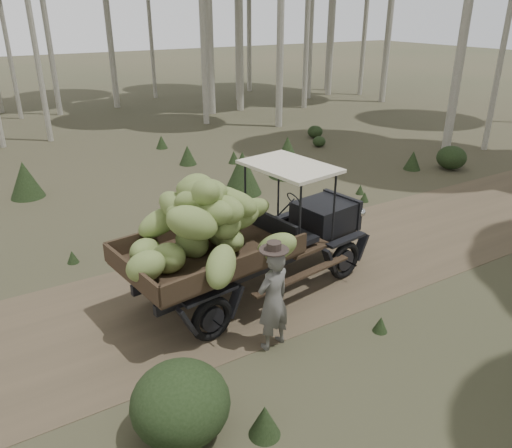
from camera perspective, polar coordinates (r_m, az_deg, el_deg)
The scene contains 5 objects.
ground at distance 11.54m, azimuth 7.55°, elevation -4.30°, with size 120.00×120.00×0.00m, color #473D2B.
dirt_track at distance 11.54m, azimuth 7.55°, elevation -4.28°, with size 70.00×4.00×0.01m, color brown.
banana_truck at distance 9.29m, azimuth -3.45°, elevation -0.16°, with size 5.70×3.04×2.80m.
farmer at distance 8.33m, azimuth 1.97°, elevation -8.54°, with size 0.73×0.57×1.97m.
undergrowth at distance 9.90m, azimuth 19.76°, elevation -7.04°, with size 24.67×23.67×1.39m.
Camera 1 is at (-6.53, -7.87, 5.36)m, focal length 35.00 mm.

